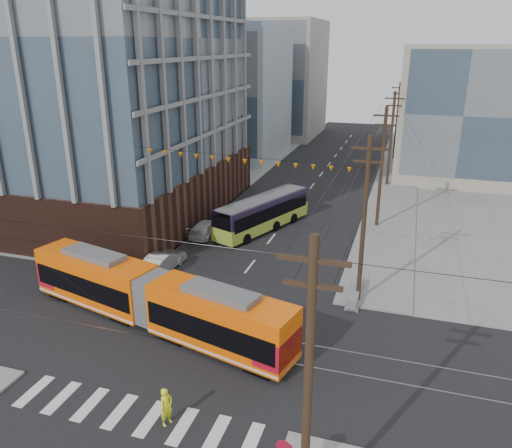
{
  "coord_description": "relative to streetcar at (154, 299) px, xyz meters",
  "views": [
    {
      "loc": [
        10.85,
        -18.99,
        16.07
      ],
      "look_at": [
        1.2,
        11.74,
        4.38
      ],
      "focal_mm": 35.0,
      "sensor_mm": 36.0,
      "label": 1
    }
  ],
  "objects": [
    {
      "name": "streetcar",
      "position": [
        0.0,
        0.0,
        0.0
      ],
      "size": [
        18.51,
        7.04,
        3.55
      ],
      "primitive_type": null,
      "rotation": [
        0.0,
        0.0,
        -0.25
      ],
      "color": "#FA5C05",
      "rests_on": "ground"
    },
    {
      "name": "parked_car_silver",
      "position": [
        -3.16,
        7.08,
        -1.04
      ],
      "size": [
        1.95,
        4.61,
        1.48
      ],
      "primitive_type": "imported",
      "rotation": [
        0.0,
        0.0,
        3.05
      ],
      "color": "silver",
      "rests_on": "ground"
    },
    {
      "name": "office_building",
      "position": [
        -19.15,
        18.68,
        12.52
      ],
      "size": [
        30.0,
        25.0,
        28.6
      ],
      "primitive_type": "cube",
      "color": "#381E16",
      "rests_on": "ground"
    },
    {
      "name": "ground",
      "position": [
        2.85,
        -4.32,
        -1.78
      ],
      "size": [
        160.0,
        160.0,
        0.0
      ],
      "primitive_type": "plane",
      "color": "slate"
    },
    {
      "name": "parked_car_white",
      "position": [
        -2.73,
        14.85,
        -1.08
      ],
      "size": [
        2.4,
        4.98,
        1.4
      ],
      "primitive_type": "imported",
      "rotation": [
        0.0,
        0.0,
        3.05
      ],
      "color": "silver",
      "rests_on": "ground"
    },
    {
      "name": "bg_bldg_nw_far",
      "position": [
        -11.15,
        67.68,
        8.22
      ],
      "size": [
        16.0,
        18.0,
        20.0
      ],
      "primitive_type": "cube",
      "color": "gray",
      "rests_on": "ground"
    },
    {
      "name": "parked_car_grey",
      "position": [
        -2.17,
        21.2,
        -1.18
      ],
      "size": [
        2.2,
        4.38,
        1.19
      ],
      "primitive_type": "imported",
      "rotation": [
        0.0,
        0.0,
        3.19
      ],
      "color": "slate",
      "rests_on": "ground"
    },
    {
      "name": "utility_pole_far",
      "position": [
        11.35,
        51.68,
        3.72
      ],
      "size": [
        0.3,
        0.3,
        11.0
      ],
      "primitive_type": "cylinder",
      "color": "black",
      "rests_on": "ground"
    },
    {
      "name": "city_bus",
      "position": [
        1.44,
        17.79,
        -0.21
      ],
      "size": [
        6.31,
        11.13,
        3.12
      ],
      "primitive_type": null,
      "rotation": [
        0.0,
        0.0,
        -0.38
      ],
      "color": "#221630",
      "rests_on": "ground"
    },
    {
      "name": "bg_bldg_nw_near",
      "position": [
        -14.15,
        47.68,
        7.22
      ],
      "size": [
        18.0,
        16.0,
        18.0
      ],
      "primitive_type": "cube",
      "color": "#8C99A5",
      "rests_on": "ground"
    },
    {
      "name": "utility_pole_near",
      "position": [
        11.35,
        -10.32,
        3.72
      ],
      "size": [
        0.3,
        0.3,
        11.0
      ],
      "primitive_type": "cylinder",
      "color": "black",
      "rests_on": "ground"
    },
    {
      "name": "bg_bldg_ne_near",
      "position": [
        18.85,
        43.68,
        6.22
      ],
      "size": [
        14.0,
        14.0,
        16.0
      ],
      "primitive_type": "cube",
      "color": "gray",
      "rests_on": "ground"
    },
    {
      "name": "pedestrian",
      "position": [
        4.51,
        -7.34,
        -0.86
      ],
      "size": [
        0.64,
        0.78,
        1.84
      ],
      "primitive_type": "imported",
      "rotation": [
        0.0,
        0.0,
        1.23
      ],
      "color": "#F6FE1D",
      "rests_on": "ground"
    },
    {
      "name": "jersey_barrier",
      "position": [
        11.15,
        7.04,
        -1.39
      ],
      "size": [
        0.96,
        3.87,
        0.77
      ],
      "primitive_type": "cube",
      "rotation": [
        0.0,
        0.0,
        -0.02
      ],
      "color": "slate",
      "rests_on": "ground"
    },
    {
      "name": "bg_bldg_ne_far",
      "position": [
        20.85,
        63.68,
        5.22
      ],
      "size": [
        16.0,
        16.0,
        14.0
      ],
      "primitive_type": "cube",
      "color": "#8C99A5",
      "rests_on": "ground"
    }
  ]
}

